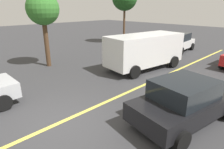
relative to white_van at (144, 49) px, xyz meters
name	(u,v)px	position (x,y,z in m)	size (l,w,h in m)	color
ground_plane	(60,123)	(-7.17, -1.74, -1.27)	(80.00, 80.00, 0.00)	#38383A
lane_marking_centre	(119,96)	(-4.17, -1.74, -1.26)	(28.00, 0.16, 0.01)	#E0D14C
white_van	(144,49)	(0.00, 0.00, 0.00)	(5.43, 2.84, 2.20)	white
car_white_near_curb	(178,42)	(6.59, 1.03, -0.46)	(3.96, 2.21, 1.61)	white
car_black_mid_road	(185,101)	(-4.00, -4.68, -0.48)	(4.37, 2.58, 1.57)	black
tree_right_verge	(43,10)	(-4.14, 4.92, 2.39)	(2.04, 2.04, 4.75)	#513823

